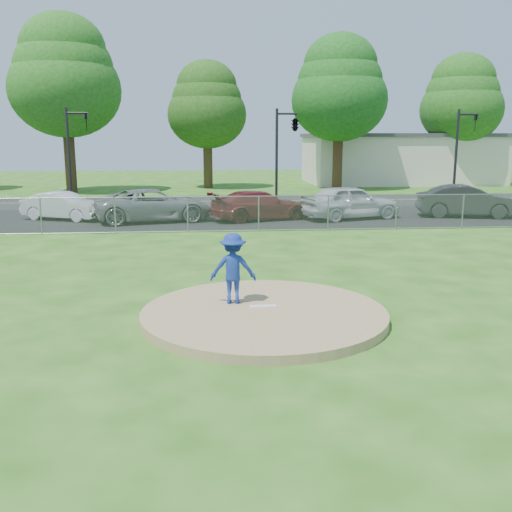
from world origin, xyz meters
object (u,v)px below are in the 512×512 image
at_px(commercial_building, 399,158).
at_px(parked_car_gray, 154,205).
at_px(traffic_signal_center, 293,126).
at_px(traffic_cone, 119,218).
at_px(tree_right, 340,88).
at_px(traffic_signal_right, 460,147).
at_px(traffic_signal_left, 73,148).
at_px(tree_far_right, 462,99).
at_px(pitcher, 233,268).
at_px(parked_car_pearl, 350,202).
at_px(tree_center, 207,105).
at_px(parked_car_white, 63,206).
at_px(parked_car_darkred, 260,205).
at_px(tree_left, 65,75).
at_px(parked_car_charcoal, 467,201).

distance_m(commercial_building, parked_car_gray, 29.99).
height_order(traffic_signal_center, traffic_cone, traffic_signal_center).
xyz_separation_m(commercial_building, tree_right, (-7.00, -6.00, 5.49)).
distance_m(commercial_building, traffic_signal_right, 16.14).
bearing_deg(traffic_signal_left, tree_right, 29.38).
distance_m(tree_far_right, pitcher, 40.55).
distance_m(commercial_building, traffic_cone, 31.83).
relative_size(traffic_signal_center, parked_car_pearl, 1.14).
height_order(tree_center, pitcher, tree_center).
relative_size(traffic_cone, parked_car_gray, 0.12).
bearing_deg(parked_car_white, parked_car_darkred, -73.20).
bearing_deg(tree_left, traffic_signal_left, -76.04).
relative_size(commercial_building, tree_far_right, 1.53).
distance_m(traffic_signal_center, parked_car_pearl, 7.82).
bearing_deg(tree_right, tree_far_right, 15.26).
bearing_deg(parked_car_darkred, parked_car_pearl, -108.98).
xyz_separation_m(traffic_cone, parked_car_charcoal, (17.06, 1.23, 0.47)).
height_order(tree_right, parked_car_white, tree_right).
bearing_deg(commercial_building, parked_car_gray, -131.05).
bearing_deg(traffic_signal_left, tree_far_right, 24.32).
bearing_deg(parked_car_white, traffic_signal_center, -42.62).
bearing_deg(parked_car_charcoal, parked_car_gray, 103.37).
relative_size(tree_left, parked_car_pearl, 2.56).
bearing_deg(parked_car_white, tree_left, 33.26).
distance_m(parked_car_darkred, parked_car_charcoal, 10.47).
height_order(tree_left, pitcher, tree_left).
height_order(tree_far_right, pitcher, tree_far_right).
relative_size(parked_car_pearl, parked_car_charcoal, 1.02).
xyz_separation_m(pitcher, parked_car_gray, (-3.03, 14.77, -0.23)).
height_order(tree_center, traffic_signal_left, tree_center).
relative_size(parked_car_darkred, parked_car_charcoal, 1.01).
bearing_deg(parked_car_white, commercial_building, -25.86).
height_order(tree_center, parked_car_gray, tree_center).
xyz_separation_m(traffic_signal_center, traffic_cone, (-9.18, -7.66, -4.27)).
bearing_deg(parked_car_gray, parked_car_white, 65.25).
height_order(tree_right, traffic_signal_right, tree_right).
relative_size(tree_center, tree_far_right, 0.92).
relative_size(tree_center, pitcher, 6.10).
xyz_separation_m(tree_right, parked_car_white, (-17.12, -15.69, -6.97)).
xyz_separation_m(tree_right, parked_car_pearl, (-3.17, -16.60, -6.81)).
height_order(tree_center, traffic_signal_center, tree_center).
bearing_deg(traffic_signal_right, tree_right, 117.64).
height_order(traffic_signal_center, parked_car_charcoal, traffic_signal_center).
distance_m(commercial_building, pitcher, 40.92).
relative_size(tree_right, parked_car_pearl, 2.37).
bearing_deg(traffic_cone, tree_center, 77.91).
bearing_deg(commercial_building, tree_right, -139.40).
bearing_deg(tree_center, traffic_signal_left, -122.90).
bearing_deg(tree_right, commercial_building, 40.60).
xyz_separation_m(tree_left, traffic_signal_center, (14.97, -9.00, -3.63)).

